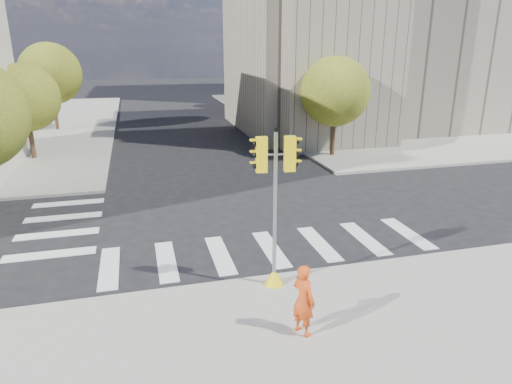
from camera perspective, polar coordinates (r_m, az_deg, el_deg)
The scene contains 12 objects.
ground at distance 17.82m, azimuth 0.34°, elevation -4.46°, with size 160.00×160.00×0.00m, color black.
sidewalk_far_right at distance 48.89m, azimuth 15.34°, elevation 9.55°, with size 28.00×40.00×0.15m, color gray.
civic_building at distance 40.26m, azimuth 15.56°, elevation 18.11°, with size 26.00×16.00×19.39m.
tree_lw_mid at distance 30.66m, azimuth -26.90°, elevation 10.46°, with size 4.00×4.00×5.77m.
tree_lw_far at distance 40.41m, azimuth -24.34°, elevation 13.32°, with size 4.80×4.80×6.95m.
tree_re_near at distance 28.58m, azimuth 9.87°, elevation 12.27°, with size 4.20×4.20×6.16m.
tree_re_mid at distance 39.75m, azimuth 2.54°, elevation 14.53°, with size 4.60×4.60×6.66m.
tree_re_far at distance 51.34m, azimuth -1.59°, elevation 14.81°, with size 4.00×4.00×5.88m.
lamp_near at distance 32.39m, azimuth 7.75°, elevation 13.97°, with size 0.35×0.18×8.11m.
lamp_far at distance 45.62m, azimuth 0.84°, elevation 15.29°, with size 0.35×0.18×8.11m.
traffic_signal at distance 12.73m, azimuth 2.36°, elevation -3.77°, with size 1.08×0.56×4.59m.
photographer at distance 11.15m, azimuth 5.96°, elevation -13.26°, with size 0.66×0.43×1.81m, color #DA4614.
Camera 1 is at (-4.32, -15.87, 6.85)m, focal length 32.00 mm.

